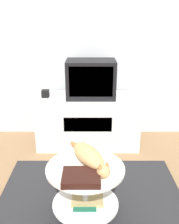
# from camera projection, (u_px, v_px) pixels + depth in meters

# --- Properties ---
(ground_plane) EXTENTS (12.00, 12.00, 0.00)m
(ground_plane) POSITION_uv_depth(u_px,v_px,m) (91.00, 213.00, 2.09)
(ground_plane) COLOR #93704C
(wall_back) EXTENTS (8.00, 0.05, 2.60)m
(wall_back) POSITION_uv_depth(u_px,v_px,m) (90.00, 30.00, 3.06)
(wall_back) COLOR silver
(wall_back) RESTS_ON ground_plane
(rug) EXTENTS (1.57, 1.51, 0.02)m
(rug) POSITION_uv_depth(u_px,v_px,m) (91.00, 212.00, 2.08)
(rug) COLOR #28282B
(rug) RESTS_ON ground_plane
(tv_stand) EXTENTS (1.17, 0.51, 0.59)m
(tv_stand) POSITION_uv_depth(u_px,v_px,m) (87.00, 121.00, 3.10)
(tv_stand) COLOR silver
(tv_stand) RESTS_ON ground_plane
(tv) EXTENTS (0.54, 0.36, 0.42)m
(tv) POSITION_uv_depth(u_px,v_px,m) (91.00, 79.00, 2.92)
(tv) COLOR black
(tv) RESTS_ON tv_stand
(speaker) EXTENTS (0.08, 0.08, 0.08)m
(speaker) POSITION_uv_depth(u_px,v_px,m) (45.00, 94.00, 2.97)
(speaker) COLOR black
(speaker) RESTS_ON tv_stand
(coffee_table) EXTENTS (0.57, 0.57, 0.45)m
(coffee_table) POSITION_uv_depth(u_px,v_px,m) (85.00, 187.00, 1.93)
(coffee_table) COLOR #B2B2B7
(coffee_table) RESTS_ON rug
(dvd_box) EXTENTS (0.25, 0.21, 0.04)m
(dvd_box) POSITION_uv_depth(u_px,v_px,m) (81.00, 177.00, 1.72)
(dvd_box) COLOR black
(dvd_box) RESTS_ON coffee_table
(cat) EXTENTS (0.32, 0.51, 0.12)m
(cat) POSITION_uv_depth(u_px,v_px,m) (89.00, 156.00, 1.90)
(cat) COLOR tan
(cat) RESTS_ON coffee_table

